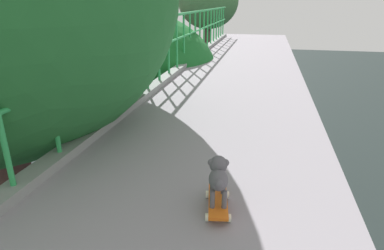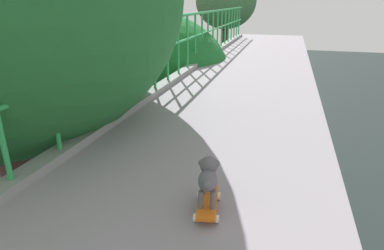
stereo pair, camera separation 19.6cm
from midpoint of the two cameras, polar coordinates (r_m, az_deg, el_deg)
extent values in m
cylinder|color=green|center=(3.24, -24.89, 4.35)|extent=(0.04, 0.04, 1.07)
cylinder|color=green|center=(3.73, -19.33, 7.08)|extent=(0.04, 0.04, 1.07)
cylinder|color=green|center=(4.25, -15.06, 9.12)|extent=(0.04, 0.04, 1.07)
cylinder|color=green|center=(4.80, -11.70, 10.67)|extent=(0.04, 0.04, 1.07)
cylinder|color=green|center=(5.36, -9.01, 11.87)|extent=(0.04, 0.04, 1.07)
cylinder|color=green|center=(5.93, -6.82, 12.82)|extent=(0.04, 0.04, 1.07)
cylinder|color=green|center=(6.51, -5.01, 13.60)|extent=(0.04, 0.04, 1.07)
cylinder|color=green|center=(7.10, -3.48, 14.23)|extent=(0.04, 0.04, 1.07)
cylinder|color=green|center=(7.69, -2.18, 14.76)|extent=(0.04, 0.04, 1.07)
cylinder|color=green|center=(8.28, -1.06, 15.21)|extent=(0.04, 0.04, 1.07)
cylinder|color=green|center=(8.88, -0.09, 15.59)|extent=(0.04, 0.04, 1.07)
cylinder|color=green|center=(9.48, 0.76, 15.92)|extent=(0.04, 0.04, 1.07)
cylinder|color=green|center=(10.08, 1.51, 16.21)|extent=(0.04, 0.04, 1.07)
cylinder|color=green|center=(10.69, 2.18, 16.47)|extent=(0.04, 0.04, 1.07)
cylinder|color=green|center=(11.29, 2.78, 16.69)|extent=(0.04, 0.04, 1.07)
cylinder|color=green|center=(11.90, 3.32, 16.90)|extent=(0.04, 0.04, 1.07)
cylinder|color=green|center=(12.51, 3.81, 17.08)|extent=(0.04, 0.04, 1.07)
cylinder|color=green|center=(13.12, 4.25, 17.24)|extent=(0.04, 0.04, 1.07)
cylinder|color=green|center=(13.73, 4.66, 17.39)|extent=(0.04, 0.04, 1.07)
cylinder|color=green|center=(14.33, 5.03, 17.52)|extent=(0.04, 0.04, 1.07)
cube|color=red|center=(23.81, -13.84, 5.33)|extent=(2.54, 10.70, 2.73)
cube|color=black|center=(23.69, -13.94, 6.44)|extent=(2.56, 9.85, 0.70)
cylinder|color=black|center=(26.95, -7.84, 4.96)|extent=(0.28, 0.96, 0.96)
cylinder|color=black|center=(27.87, -12.58, 5.19)|extent=(0.28, 0.96, 0.96)
cylinder|color=black|center=(21.12, -14.03, 0.02)|extent=(0.28, 0.96, 0.96)
cylinder|color=black|center=(22.30, -19.67, 0.51)|extent=(0.28, 0.96, 0.96)
cylinder|color=brown|center=(10.70, -8.97, -10.48)|extent=(0.53, 0.53, 4.50)
ellipsoid|color=#1B6328|center=(9.39, -10.16, 8.07)|extent=(4.51, 4.51, 3.57)
cylinder|color=#4C3832|center=(22.04, 2.37, 9.31)|extent=(0.47, 0.47, 6.73)
ellipsoid|color=#457B48|center=(21.60, 2.56, 20.79)|extent=(3.72, 3.72, 3.38)
cube|color=orange|center=(2.46, 2.18, -13.07)|extent=(0.21, 0.46, 0.02)
cylinder|color=white|center=(2.60, 3.98, -12.07)|extent=(0.03, 0.06, 0.06)
cylinder|color=white|center=(2.60, 0.49, -11.99)|extent=(0.03, 0.06, 0.06)
cylinder|color=white|center=(2.36, 4.06, -15.86)|extent=(0.03, 0.06, 0.06)
cylinder|color=white|center=(2.37, 0.15, -15.78)|extent=(0.03, 0.06, 0.06)
cylinder|color=#59565E|center=(2.49, 3.20, -10.49)|extent=(0.04, 0.04, 0.13)
cylinder|color=#59565E|center=(2.49, 1.25, -10.45)|extent=(0.04, 0.04, 0.13)
cylinder|color=#59565E|center=(2.33, 3.18, -12.83)|extent=(0.04, 0.04, 0.13)
cylinder|color=#59565E|center=(2.33, 1.09, -12.78)|extent=(0.04, 0.04, 0.13)
ellipsoid|color=#59565E|center=(2.36, 2.22, -9.45)|extent=(0.18, 0.26, 0.12)
sphere|color=#59565E|center=(2.42, 2.28, -6.93)|extent=(0.13, 0.13, 0.13)
ellipsoid|color=#515E59|center=(2.47, 2.30, -6.48)|extent=(0.06, 0.07, 0.04)
sphere|color=#59565E|center=(2.41, 3.49, -6.60)|extent=(0.06, 0.06, 0.06)
sphere|color=#59565E|center=(2.41, 1.09, -6.55)|extent=(0.06, 0.06, 0.06)
sphere|color=#59565E|center=(2.23, 2.17, -10.26)|extent=(0.06, 0.06, 0.06)
camera|label=1|loc=(0.10, -91.59, -0.61)|focal=30.70mm
camera|label=2|loc=(0.10, 88.41, 0.61)|focal=30.70mm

